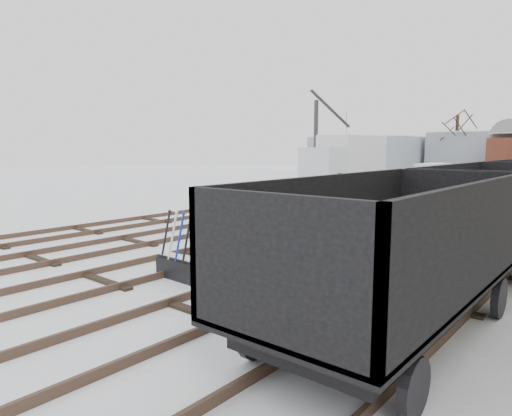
{
  "coord_description": "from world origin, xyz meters",
  "views": [
    {
      "loc": [
        8.76,
        -8.27,
        2.92
      ],
      "look_at": [
        0.41,
        1.7,
        1.2
      ],
      "focal_mm": 32.0,
      "sensor_mm": 36.0,
      "label": 1
    }
  ],
  "objects_px": {
    "worker": "(207,246)",
    "panel_van": "(433,173)",
    "freight_wagon_a": "(392,277)",
    "lorry": "(345,160)",
    "crane": "(317,157)",
    "box_van_wagon": "(508,154)",
    "ground_frame": "(181,267)"
  },
  "relations": [
    {
      "from": "worker",
      "to": "freight_wagon_a",
      "type": "relative_size",
      "value": 0.28
    },
    {
      "from": "crane",
      "to": "worker",
      "type": "bearing_deg",
      "value": -40.37
    },
    {
      "from": "worker",
      "to": "box_van_wagon",
      "type": "relative_size",
      "value": 0.31
    },
    {
      "from": "lorry",
      "to": "panel_van",
      "type": "relative_size",
      "value": 2.26
    },
    {
      "from": "freight_wagon_a",
      "to": "box_van_wagon",
      "type": "bearing_deg",
      "value": 98.93
    },
    {
      "from": "freight_wagon_a",
      "to": "panel_van",
      "type": "height_order",
      "value": "freight_wagon_a"
    },
    {
      "from": "freight_wagon_a",
      "to": "lorry",
      "type": "distance_m",
      "value": 29.41
    },
    {
      "from": "worker",
      "to": "panel_van",
      "type": "height_order",
      "value": "worker"
    },
    {
      "from": "ground_frame",
      "to": "worker",
      "type": "xyz_separation_m",
      "value": [
        0.75,
        0.1,
        0.57
      ]
    },
    {
      "from": "panel_van",
      "to": "crane",
      "type": "bearing_deg",
      "value": -161.42
    },
    {
      "from": "worker",
      "to": "freight_wagon_a",
      "type": "height_order",
      "value": "freight_wagon_a"
    },
    {
      "from": "lorry",
      "to": "crane",
      "type": "bearing_deg",
      "value": 147.06
    },
    {
      "from": "worker",
      "to": "box_van_wagon",
      "type": "distance_m",
      "value": 36.71
    },
    {
      "from": "freight_wagon_a",
      "to": "worker",
      "type": "bearing_deg",
      "value": 178.94
    },
    {
      "from": "ground_frame",
      "to": "crane",
      "type": "bearing_deg",
      "value": 119.26
    },
    {
      "from": "crane",
      "to": "panel_van",
      "type": "bearing_deg",
      "value": 35.89
    },
    {
      "from": "worker",
      "to": "panel_van",
      "type": "relative_size",
      "value": 0.44
    },
    {
      "from": "ground_frame",
      "to": "lorry",
      "type": "distance_m",
      "value": 27.32
    },
    {
      "from": "worker",
      "to": "freight_wagon_a",
      "type": "distance_m",
      "value": 4.15
    },
    {
      "from": "box_van_wagon",
      "to": "panel_van",
      "type": "relative_size",
      "value": 1.45
    },
    {
      "from": "box_van_wagon",
      "to": "lorry",
      "type": "bearing_deg",
      "value": -132.96
    },
    {
      "from": "freight_wagon_a",
      "to": "crane",
      "type": "distance_m",
      "value": 35.13
    },
    {
      "from": "ground_frame",
      "to": "crane",
      "type": "distance_m",
      "value": 32.66
    },
    {
      "from": "ground_frame",
      "to": "panel_van",
      "type": "relative_size",
      "value": 0.39
    },
    {
      "from": "freight_wagon_a",
      "to": "lorry",
      "type": "xyz_separation_m",
      "value": [
        -14.87,
        25.35,
        1.07
      ]
    },
    {
      "from": "panel_van",
      "to": "box_van_wagon",
      "type": "bearing_deg",
      "value": 53.75
    },
    {
      "from": "box_van_wagon",
      "to": "crane",
      "type": "relative_size",
      "value": 0.69
    },
    {
      "from": "lorry",
      "to": "crane",
      "type": "distance_m",
      "value": 6.13
    },
    {
      "from": "worker",
      "to": "box_van_wagon",
      "type": "bearing_deg",
      "value": -1.32
    },
    {
      "from": "ground_frame",
      "to": "box_van_wagon",
      "type": "relative_size",
      "value": 0.27
    },
    {
      "from": "lorry",
      "to": "worker",
      "type": "bearing_deg",
      "value": -63.68
    },
    {
      "from": "worker",
      "to": "lorry",
      "type": "xyz_separation_m",
      "value": [
        -10.72,
        25.28,
        1.16
      ]
    }
  ]
}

